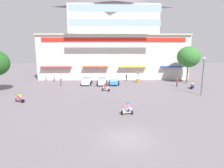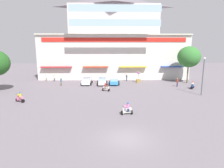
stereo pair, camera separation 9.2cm
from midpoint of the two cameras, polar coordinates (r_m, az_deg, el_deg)
The scene contains 17 objects.
ground_plane at distance 29.94m, azimuth 1.76°, elevation -4.52°, with size 128.00×128.00×0.00m, color slate.
colonial_building at distance 51.45m, azimuth 0.30°, elevation 12.14°, with size 36.73×15.55×20.91m.
plaza_tree_1 at distance 45.31m, azimuth 21.83°, elevation 7.52°, with size 4.86×5.02×8.10m.
parked_car_0 at distance 41.47m, azimuth -7.65°, elevation 0.89°, with size 2.37×4.19×1.46m.
parked_car_1 at distance 41.01m, azimuth -3.08°, elevation 0.84°, with size 2.34×4.52×1.46m.
parked_car_2 at distance 41.17m, azimuth 0.55°, elevation 0.86°, with size 2.47×4.18×1.38m.
scooter_rider_0 at distance 23.26m, azimuth 4.48°, elevation -7.58°, with size 1.40×0.68×1.57m.
scooter_rider_2 at distance 35.09m, azimuth -1.94°, elevation -1.12°, with size 1.45×1.13×1.49m.
scooter_rider_3 at distance 40.21m, azimuth 22.74°, elevation -0.44°, with size 1.23×1.45×1.46m.
scooter_rider_5 at distance 31.27m, azimuth -25.87°, elevation -3.76°, with size 1.54×1.24×1.56m.
pedestrian_0 at distance 45.12m, azimuth 4.27°, elevation 2.06°, with size 0.43×0.43×1.64m.
pedestrian_1 at distance 47.41m, azimuth -19.13°, elevation 1.90°, with size 0.35×0.35×1.64m.
pedestrian_2 at distance 41.17m, azimuth -15.06°, elevation 0.85°, with size 0.47×0.47×1.70m.
pedestrian_3 at distance 41.03m, azimuth 18.79°, elevation 0.63°, with size 0.44×0.44×1.73m.
pedestrian_4 at distance 46.80m, azimuth -16.94°, elevation 1.85°, with size 0.53×0.53×1.58m.
streetlamp_near at distance 34.91m, azimuth 25.42°, elevation 2.90°, with size 0.40×0.40×6.33m.
balloon_vendor_cart at distance 43.60m, azimuth 7.75°, elevation 1.82°, with size 0.97×0.72×2.55m.
Camera 1 is at (-1.79, -15.76, 8.14)m, focal length 30.64 mm.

